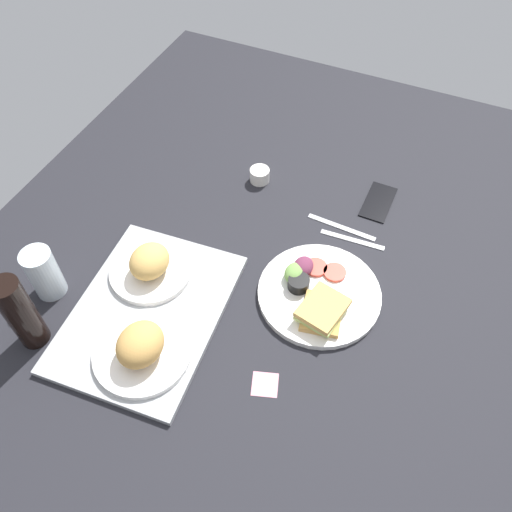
# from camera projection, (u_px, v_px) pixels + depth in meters

# --- Properties ---
(ground_plane) EXTENTS (1.90, 1.50, 0.03)m
(ground_plane) POSITION_uv_depth(u_px,v_px,m) (264.00, 279.00, 1.31)
(ground_plane) COLOR black
(serving_tray) EXTENTS (0.47, 0.36, 0.02)m
(serving_tray) POSITION_uv_depth(u_px,v_px,m) (148.00, 312.00, 1.22)
(serving_tray) COLOR #9EA0A3
(serving_tray) RESTS_ON ground_plane
(bread_plate_near) EXTENTS (0.22, 0.22, 0.09)m
(bread_plate_near) POSITION_uv_depth(u_px,v_px,m) (141.00, 348.00, 1.12)
(bread_plate_near) COLOR white
(bread_plate_near) RESTS_ON serving_tray
(bread_plate_far) EXTENTS (0.20, 0.20, 0.09)m
(bread_plate_far) POSITION_uv_depth(u_px,v_px,m) (150.00, 265.00, 1.26)
(bread_plate_far) COLOR white
(bread_plate_far) RESTS_ON serving_tray
(plate_with_salad) EXTENTS (0.30, 0.30, 0.05)m
(plate_with_salad) POSITION_uv_depth(u_px,v_px,m) (317.00, 293.00, 1.25)
(plate_with_salad) COLOR white
(plate_with_salad) RESTS_ON ground_plane
(drinking_glass) EXTENTS (0.07, 0.07, 0.14)m
(drinking_glass) POSITION_uv_depth(u_px,v_px,m) (44.00, 273.00, 1.22)
(drinking_glass) COLOR silver
(drinking_glass) RESTS_ON ground_plane
(soda_bottle) EXTENTS (0.06, 0.06, 0.21)m
(soda_bottle) POSITION_uv_depth(u_px,v_px,m) (21.00, 313.00, 1.11)
(soda_bottle) COLOR black
(soda_bottle) RESTS_ON ground_plane
(espresso_cup) EXTENTS (0.06, 0.06, 0.04)m
(espresso_cup) POSITION_uv_depth(u_px,v_px,m) (260.00, 175.00, 1.49)
(espresso_cup) COLOR silver
(espresso_cup) RESTS_ON ground_plane
(fork) EXTENTS (0.02, 0.17, 0.01)m
(fork) POSITION_uv_depth(u_px,v_px,m) (352.00, 240.00, 1.37)
(fork) COLOR #B7B7BC
(fork) RESTS_ON ground_plane
(knife) EXTENTS (0.02, 0.19, 0.01)m
(knife) POSITION_uv_depth(u_px,v_px,m) (342.00, 227.00, 1.40)
(knife) COLOR #B7B7BC
(knife) RESTS_ON ground_plane
(cell_phone) EXTENTS (0.14, 0.07, 0.01)m
(cell_phone) POSITION_uv_depth(u_px,v_px,m) (378.00, 201.00, 1.45)
(cell_phone) COLOR black
(cell_phone) RESTS_ON ground_plane
(sticky_note) EXTENTS (0.07, 0.07, 0.00)m
(sticky_note) POSITION_uv_depth(u_px,v_px,m) (265.00, 384.00, 1.12)
(sticky_note) COLOR pink
(sticky_note) RESTS_ON ground_plane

